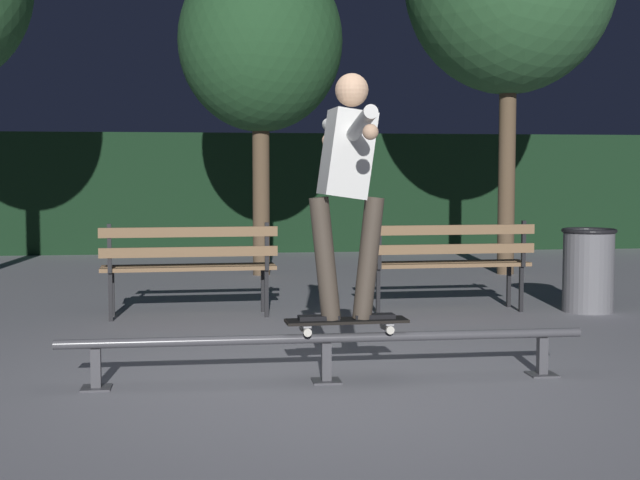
{
  "coord_description": "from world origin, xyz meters",
  "views": [
    {
      "loc": [
        -0.79,
        -5.62,
        1.33
      ],
      "look_at": [
        0.07,
        0.84,
        0.85
      ],
      "focal_mm": 51.01,
      "sensor_mm": 36.0,
      "label": 1
    }
  ],
  "objects_px": {
    "skateboard": "(347,322)",
    "tree_behind_benches": "(260,43)",
    "skateboarder": "(347,175)",
    "park_bench_leftmost": "(189,260)",
    "trash_can": "(588,269)",
    "park_bench_left_center": "(448,257)",
    "grind_rail": "(326,345)"
  },
  "relations": [
    {
      "from": "park_bench_leftmost",
      "to": "park_bench_left_center",
      "type": "bearing_deg",
      "value": 0.0
    },
    {
      "from": "park_bench_left_center",
      "to": "trash_can",
      "type": "xyz_separation_m",
      "value": [
        1.35,
        -0.12,
        -0.12
      ]
    },
    {
      "from": "park_bench_leftmost",
      "to": "tree_behind_benches",
      "type": "height_order",
      "value": "tree_behind_benches"
    },
    {
      "from": "skateboarder",
      "to": "trash_can",
      "type": "height_order",
      "value": "skateboarder"
    },
    {
      "from": "skateboard",
      "to": "skateboarder",
      "type": "distance_m",
      "value": 0.94
    },
    {
      "from": "grind_rail",
      "to": "tree_behind_benches",
      "type": "xyz_separation_m",
      "value": [
        -0.0,
        6.14,
        2.76
      ]
    },
    {
      "from": "grind_rail",
      "to": "skateboard",
      "type": "height_order",
      "value": "skateboard"
    },
    {
      "from": "park_bench_left_center",
      "to": "trash_can",
      "type": "distance_m",
      "value": 1.36
    },
    {
      "from": "skateboarder",
      "to": "tree_behind_benches",
      "type": "relative_size",
      "value": 0.37
    },
    {
      "from": "skateboard",
      "to": "park_bench_leftmost",
      "type": "xyz_separation_m",
      "value": [
        -1.02,
        2.71,
        0.15
      ]
    },
    {
      "from": "trash_can",
      "to": "tree_behind_benches",
      "type": "bearing_deg",
      "value": 129.24
    },
    {
      "from": "park_bench_left_center",
      "to": "tree_behind_benches",
      "type": "height_order",
      "value": "tree_behind_benches"
    },
    {
      "from": "skateboard",
      "to": "trash_can",
      "type": "distance_m",
      "value": 3.79
    },
    {
      "from": "park_bench_leftmost",
      "to": "park_bench_left_center",
      "type": "height_order",
      "value": "same"
    },
    {
      "from": "skateboarder",
      "to": "park_bench_left_center",
      "type": "relative_size",
      "value": 0.97
    },
    {
      "from": "park_bench_leftmost",
      "to": "skateboarder",
      "type": "bearing_deg",
      "value": -69.22
    },
    {
      "from": "skateboard",
      "to": "tree_behind_benches",
      "type": "bearing_deg",
      "value": 91.24
    },
    {
      "from": "park_bench_left_center",
      "to": "trash_can",
      "type": "bearing_deg",
      "value": -5.0
    },
    {
      "from": "park_bench_leftmost",
      "to": "park_bench_left_center",
      "type": "relative_size",
      "value": 1.0
    },
    {
      "from": "park_bench_left_center",
      "to": "skateboard",
      "type": "bearing_deg",
      "value": -117.7
    },
    {
      "from": "tree_behind_benches",
      "to": "trash_can",
      "type": "relative_size",
      "value": 5.23
    },
    {
      "from": "grind_rail",
      "to": "park_bench_leftmost",
      "type": "height_order",
      "value": "park_bench_leftmost"
    },
    {
      "from": "skateboard",
      "to": "tree_behind_benches",
      "type": "distance_m",
      "value": 6.68
    },
    {
      "from": "tree_behind_benches",
      "to": "park_bench_left_center",
      "type": "bearing_deg",
      "value": -65.66
    },
    {
      "from": "grind_rail",
      "to": "trash_can",
      "type": "xyz_separation_m",
      "value": [
        2.9,
        2.59,
        0.18
      ]
    },
    {
      "from": "tree_behind_benches",
      "to": "park_bench_leftmost",
      "type": "bearing_deg",
      "value": -104.54
    },
    {
      "from": "grind_rail",
      "to": "park_bench_leftmost",
      "type": "bearing_deg",
      "value": 108.28
    },
    {
      "from": "grind_rail",
      "to": "park_bench_left_center",
      "type": "relative_size",
      "value": 2.09
    },
    {
      "from": "grind_rail",
      "to": "skateboard",
      "type": "bearing_deg",
      "value": 0.0
    },
    {
      "from": "skateboarder",
      "to": "park_bench_leftmost",
      "type": "distance_m",
      "value": 3.0
    },
    {
      "from": "skateboard",
      "to": "park_bench_left_center",
      "type": "bearing_deg",
      "value": 62.3
    },
    {
      "from": "park_bench_leftmost",
      "to": "tree_behind_benches",
      "type": "distance_m",
      "value": 4.32
    }
  ]
}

